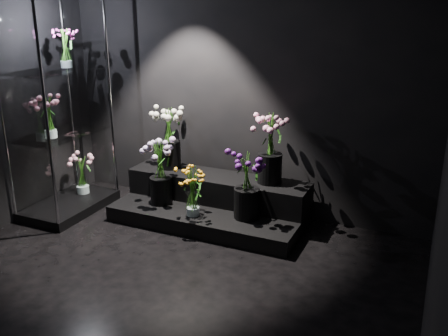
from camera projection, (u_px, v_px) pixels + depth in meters
The scene contains 12 objects.
floor at pixel (141, 300), 3.84m from camera, with size 4.00×4.00×0.00m, color black.
wall_back at pixel (241, 81), 5.12m from camera, with size 4.00×4.00×0.00m, color black.
display_riser at pixel (213, 202), 5.23m from camera, with size 1.96×0.87×0.44m.
display_case at pixel (59, 110), 5.13m from camera, with size 0.61×1.01×2.23m.
bouquet_orange_bells at pixel (193, 191), 4.87m from camera, with size 0.26×0.26×0.51m.
bouquet_lilac at pixel (160, 167), 5.13m from camera, with size 0.43×0.43×0.70m.
bouquet_purple at pixel (247, 183), 4.79m from camera, with size 0.42×0.42×0.66m.
bouquet_cream_roses at pixel (169, 132), 5.39m from camera, with size 0.54×0.54×0.68m.
bouquet_pink_roses at pixel (270, 145), 4.94m from camera, with size 0.39×0.39×0.71m.
bouquet_case_pink at pixel (49, 115), 4.97m from camera, with size 0.33×0.33×0.44m.
bouquet_case_magenta at pixel (65, 48), 5.08m from camera, with size 0.25×0.25×0.39m.
bouquet_case_base_pink at pixel (82, 174), 5.61m from camera, with size 0.34×0.34×0.43m.
Camera 1 is at (1.95, -2.75, 2.21)m, focal length 40.00 mm.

